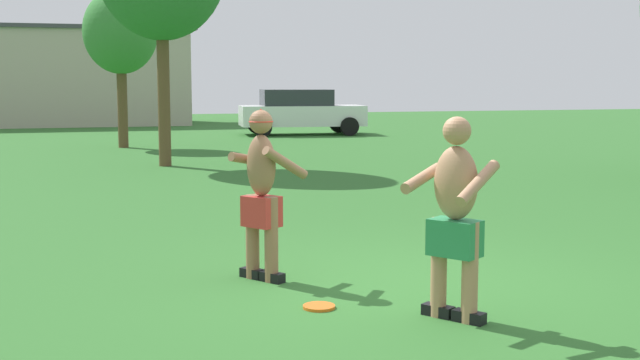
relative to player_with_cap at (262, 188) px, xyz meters
name	(u,v)px	position (x,y,z in m)	size (l,w,h in m)	color
ground_plane	(404,285)	(1.21, -0.60, -0.88)	(80.00, 80.00, 0.00)	#2D6628
player_with_cap	(262,188)	(0.00, 0.00, 0.00)	(0.76, 0.71, 1.63)	black
player_in_green	(455,214)	(1.17, -1.73, -0.03)	(0.78, 0.80, 1.62)	black
frisbee	(319,307)	(0.24, -1.11, -0.87)	(0.27, 0.27, 0.03)	orange
car_white_mid_lot	(300,111)	(5.88, 20.46, -0.06)	(4.46, 2.37, 1.58)	white
outbuilding_behind_lot	(17,76)	(-4.00, 29.73, 1.18)	(14.53, 5.37, 4.12)	#B2A893
tree_left_field	(120,33)	(-0.40, 16.47, 2.33)	(2.07, 2.07, 4.44)	brown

